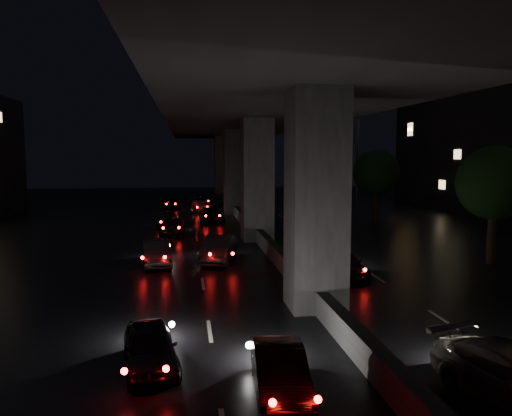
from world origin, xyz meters
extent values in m
plane|color=black|center=(0.00, 0.00, 0.00)|extent=(120.00, 120.00, 0.00)
cube|color=#2D2D2F|center=(0.00, -10.00, 4.00)|extent=(2.00, 2.00, 8.00)
cube|color=#2D2D2F|center=(0.00, 5.00, 4.00)|extent=(2.00, 2.00, 8.00)
cube|color=#2D2D2F|center=(0.00, 20.00, 4.00)|extent=(2.00, 2.00, 8.00)
cube|color=#2D2D2F|center=(0.00, 35.00, 4.00)|extent=(2.00, 2.00, 8.00)
cube|color=black|center=(0.00, 5.00, 8.75)|extent=(12.00, 80.00, 1.50)
cube|color=#2D2D2F|center=(-5.80, 5.00, 10.00)|extent=(0.40, 80.00, 1.00)
cube|color=#2D2D2F|center=(5.80, 5.00, 10.00)|extent=(0.40, 80.00, 1.00)
cube|color=#2D2D2F|center=(0.00, 5.00, 0.42)|extent=(0.45, 70.00, 0.85)
cube|color=black|center=(27.00, 20.00, 7.50)|extent=(12.00, 22.00, 15.00)
cylinder|color=black|center=(11.00, -4.00, 1.40)|extent=(0.44, 0.44, 2.80)
sphere|color=black|center=(11.00, -4.00, 4.22)|extent=(3.80, 3.80, 3.80)
cylinder|color=black|center=(11.00, 12.00, 1.40)|extent=(0.44, 0.44, 2.80)
sphere|color=black|center=(11.00, 12.00, 4.22)|extent=(3.80, 3.80, 3.80)
cylinder|color=black|center=(11.00, 28.00, 1.40)|extent=(0.44, 0.44, 2.80)
sphere|color=black|center=(11.00, 28.00, 4.22)|extent=(3.80, 3.80, 3.80)
cylinder|color=#2D2D33|center=(11.50, 18.00, 4.50)|extent=(0.18, 0.18, 9.00)
cube|color=#2D2D33|center=(10.40, 18.00, 8.90)|extent=(2.40, 0.10, 0.10)
sphere|color=orange|center=(9.30, 18.00, 8.70)|extent=(0.44, 0.44, 0.44)
imported|color=black|center=(-5.69, -14.53, 0.57)|extent=(1.81, 3.50, 1.14)
imported|color=black|center=(-2.56, -16.46, 0.56)|extent=(1.43, 3.50, 1.13)
imported|color=black|center=(2.50, -5.53, 0.56)|extent=(1.75, 3.95, 1.13)
imported|color=black|center=(-6.26, -1.76, 0.63)|extent=(1.80, 3.98, 1.27)
imported|color=black|center=(-3.00, -1.49, 0.67)|extent=(2.37, 4.29, 1.34)
imported|color=black|center=(-5.70, 8.04, 0.63)|extent=(1.83, 3.81, 1.25)
imported|color=black|center=(-6.06, 11.47, 0.58)|extent=(1.76, 4.05, 1.16)
imported|color=black|center=(-2.56, 14.13, 0.66)|extent=(2.24, 4.12, 1.33)
imported|color=#504A45|center=(-3.13, 21.59, 0.58)|extent=(2.08, 3.72, 1.16)
imported|color=black|center=(-2.83, 27.15, 0.63)|extent=(2.45, 4.72, 1.27)
imported|color=black|center=(-6.20, 25.58, 0.54)|extent=(2.44, 4.11, 1.07)
imported|color=slate|center=(2.78, 26.18, 0.66)|extent=(1.84, 4.00, 1.33)
camera|label=1|loc=(-4.71, -27.57, 5.64)|focal=35.00mm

